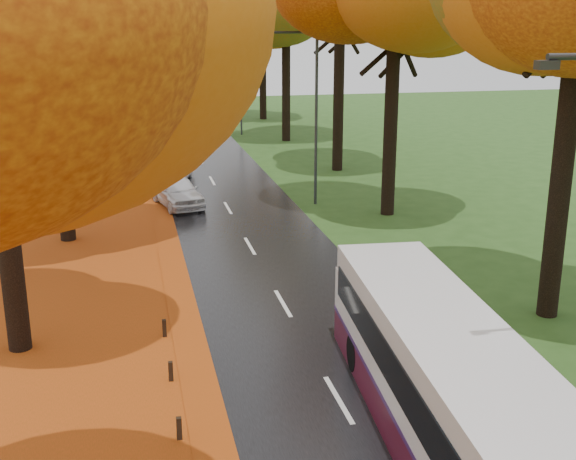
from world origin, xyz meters
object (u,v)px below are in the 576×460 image
object	(u,v)px
streetlamp_mid	(311,104)
streetlamp_far	(237,72)
car_dark	(156,135)
bus	(439,374)
car_white	(177,191)
car_silver	(172,169)

from	to	relation	value
streetlamp_mid	streetlamp_far	world-z (taller)	same
streetlamp_mid	car_dark	bearing A→B (deg)	108.80
bus	car_white	distance (m)	21.12
bus	car_dark	xyz separation A→B (m)	(-3.94, 38.33, -0.74)
bus	car_white	bearing A→B (deg)	105.27
bus	car_silver	world-z (taller)	bus
car_white	car_dark	size ratio (longest dim) A/B	0.91
bus	car_silver	distance (m)	26.10
streetlamp_far	bus	distance (m)	42.03
car_white	streetlamp_far	bearing A→B (deg)	60.59
car_white	bus	bearing A→B (deg)	-92.64
streetlamp_mid	bus	size ratio (longest dim) A/B	0.77
bus	car_dark	bearing A→B (deg)	100.71
car_silver	car_dark	bearing A→B (deg)	106.26
streetlamp_mid	car_white	xyz separation A→B (m)	(-6.18, 0.92, -3.96)
car_silver	bus	bearing A→B (deg)	-66.46
car_white	car_dark	distance (m)	17.58
streetlamp_mid	car_white	size ratio (longest dim) A/B	1.92
car_dark	car_white	bearing A→B (deg)	-70.78
streetlamp_far	car_dark	size ratio (longest dim) A/B	1.75
streetlamp_far	bus	xyz separation A→B (m)	(-2.36, -41.84, -3.27)
bus	car_white	size ratio (longest dim) A/B	2.48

